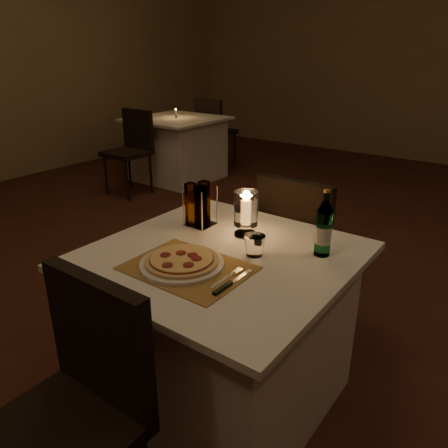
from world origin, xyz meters
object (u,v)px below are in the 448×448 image
Objects in this scene: chair_far at (300,239)px; plate at (182,264)px; neighbor_table_left at (177,148)px; pizza at (182,260)px; tumbler at (255,245)px; main_table at (221,329)px; hurricane_candle at (246,210)px; chair_near at (77,395)px; water_bottle at (324,229)px.

chair_far is 0.92m from plate.
plate is 0.32× the size of neighbor_table_left.
tumbler reaches higher than pizza.
main_table and neighbor_table_left have the same top height.
plate is at bearing -94.00° from hurricane_candle.
neighbor_table_left is at bearing 144.00° from chair_far.
pizza is at bearing -105.45° from main_table.
pizza reaches higher than main_table.
plate is at bearing 137.84° from pizza.
main_table is 1.11× the size of chair_near.
tumbler is at bearing 55.37° from plate.
neighbor_table_left is at bearing 137.21° from hurricane_candle.
neighbor_table_left is at bearing 137.02° from tumbler.
main_table is 3.72m from neighbor_table_left.
chair_near is 3.21× the size of pizza.
main_table is 1.11× the size of chair_far.
pizza is at bearing -93.19° from chair_far.
tumbler reaches higher than neighbor_table_left.
main_table is at bearing 74.55° from pizza.
water_bottle is (0.33, -0.49, 0.30)m from chair_far.
plate is at bearing -133.07° from water_bottle.
chair_near is 0.58m from pizza.
pizza is (-0.05, -0.89, 0.22)m from chair_far.
chair_far is at bearing -36.00° from neighbor_table_left.
neighbor_table_left is (-2.75, 2.56, -0.41)m from tumbler.
tumbler is at bearing 81.36° from chair_near.
chair_far is (0.00, 1.43, 0.00)m from chair_near.
hurricane_candle is 3.59m from neighbor_table_left.
neighbor_table_left is (-2.58, 2.81, -0.38)m from plate.
pizza is at bearing 95.33° from chair_near.
water_bottle is 3.84m from neighbor_table_left.
water_bottle reaches higher than chair_far.
main_table is at bearing -145.48° from water_bottle.
tumbler reaches higher than plate.
hurricane_candle reaches higher than main_table.
chair_near is 4.46× the size of hurricane_candle.
plate reaches higher than neighbor_table_left.
chair_near is 0.98m from hurricane_candle.
chair_far is at bearing 124.25° from water_bottle.
chair_near is 10.58× the size of tumbler.
chair_far is 3.31× the size of water_bottle.
hurricane_candle reaches higher than plate.
hurricane_candle is (-0.02, -0.50, 0.31)m from chair_far.
pizza is 0.56m from water_bottle.
tumbler reaches higher than main_table.
hurricane_candle is at bearing -42.79° from neighbor_table_left.
pizza is 3.83m from neighbor_table_left.
main_table is 3.68× the size of water_bottle.
plate is 3.76× the size of tumbler.
main_table is at bearing -151.76° from tumbler.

